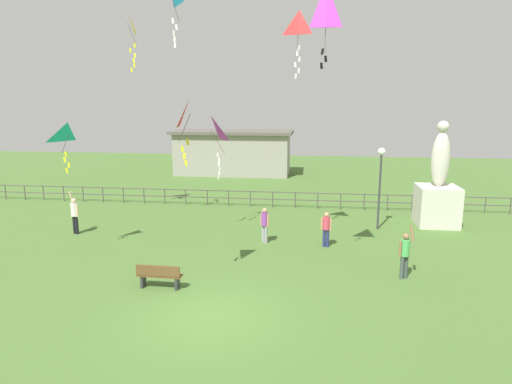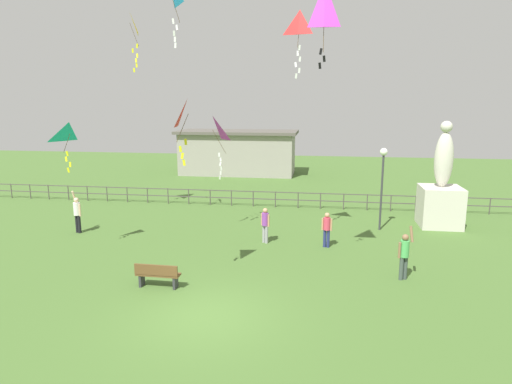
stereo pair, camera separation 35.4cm
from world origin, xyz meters
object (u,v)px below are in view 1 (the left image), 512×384
at_px(park_bench, 159,275).
at_px(person_0, 405,252).
at_px(person_1, 75,213).
at_px(kite_6, 190,116).
at_px(person_3, 265,223).
at_px(kite_0, 128,25).
at_px(lamppost, 381,170).
at_px(kite_7, 326,9).
at_px(statue_monument, 438,196).
at_px(kite_1, 299,27).
at_px(person_2, 326,227).
at_px(kite_2, 212,133).
at_px(kite_4, 68,136).

distance_m(park_bench, person_0, 8.54).
bearing_deg(person_1, kite_6, -36.70).
relative_size(person_3, kite_0, 0.58).
xyz_separation_m(park_bench, person_3, (2.96, 5.38, 0.44)).
height_order(lamppost, kite_6, kite_6).
xyz_separation_m(park_bench, person_0, (8.30, 1.95, 0.52)).
bearing_deg(kite_7, person_1, 160.99).
bearing_deg(person_1, park_bench, -42.69).
distance_m(person_3, kite_0, 11.02).
distance_m(statue_monument, kite_1, 11.08).
bearing_deg(person_3, kite_7, -57.75).
xyz_separation_m(statue_monument, kite_7, (-5.98, -7.71, 7.53)).
height_order(person_2, kite_2, kite_2).
xyz_separation_m(person_1, kite_2, (6.36, 1.37, 3.73)).
bearing_deg(kite_1, kite_2, 156.67).
height_order(person_1, person_2, person_1).
bearing_deg(lamppost, kite_4, -156.24).
xyz_separation_m(person_2, kite_6, (-4.49, -4.95, 4.84)).
bearing_deg(kite_6, park_bench, -169.53).
relative_size(park_bench, kite_7, 0.57).
xyz_separation_m(person_3, kite_0, (-6.54, 1.74, 8.69)).
height_order(park_bench, person_0, person_0).
distance_m(park_bench, person_2, 7.66).
relative_size(kite_1, kite_6, 1.25).
distance_m(person_3, kite_7, 9.25).
xyz_separation_m(statue_monument, park_bench, (-11.27, -9.40, -1.06)).
relative_size(person_0, kite_7, 0.73).
bearing_deg(kite_1, person_0, -39.50).
relative_size(person_3, kite_6, 0.75).
height_order(person_1, kite_0, kite_0).
relative_size(person_2, kite_2, 0.51).
bearing_deg(person_0, kite_2, 147.94).
height_order(kite_0, kite_2, kite_0).
bearing_deg(person_3, kite_0, 165.15).
bearing_deg(park_bench, statue_monument, 39.83).
xyz_separation_m(statue_monument, person_2, (-5.62, -4.23, -0.65)).
bearing_deg(kite_6, statue_monument, 42.25).
relative_size(kite_2, kite_6, 1.42).
xyz_separation_m(kite_4, kite_6, (5.54, -2.47, 0.84)).
relative_size(kite_4, kite_6, 0.92).
bearing_deg(kite_2, kite_6, -82.59).
bearing_deg(kite_4, kite_7, -5.86).
xyz_separation_m(park_bench, kite_6, (1.16, 0.21, 5.25)).
relative_size(kite_0, kite_1, 1.03).
xyz_separation_m(person_0, kite_7, (-3.01, -0.26, 8.08)).
relative_size(statue_monument, kite_1, 1.99).
xyz_separation_m(lamppost, kite_6, (-7.08, -8.02, 2.76)).
xyz_separation_m(park_bench, person_1, (-6.08, 5.61, 0.55)).
bearing_deg(lamppost, person_1, -169.60).
distance_m(person_1, kite_0, 9.07).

